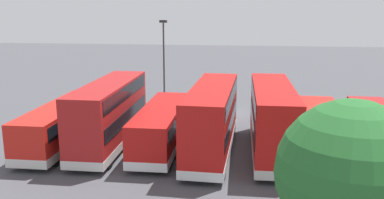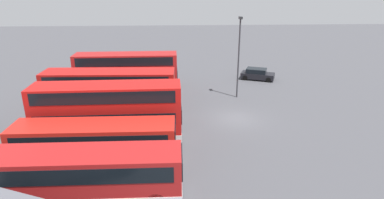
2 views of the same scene
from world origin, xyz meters
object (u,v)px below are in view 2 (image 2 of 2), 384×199
object	(u,v)px
bus_single_deck_near_end	(75,174)
bus_double_decker_third	(108,111)
bus_single_deck_second	(95,143)
bus_double_decker_sixth	(127,73)
lamp_post_tall	(239,52)
bus_double_decker_fourth	(111,95)
car_hatchback_silver	(257,74)
bus_single_deck_fifth	(122,91)
bus_single_deck_seventh	(129,72)

from	to	relation	value
bus_single_deck_near_end	bus_double_decker_third	xyz separation A→B (m)	(7.17, -0.51, 0.82)
bus_single_deck_second	bus_double_decker_third	world-z (taller)	bus_double_decker_third
bus_double_decker_sixth	lamp_post_tall	bearing A→B (deg)	-97.26
bus_double_decker_fourth	car_hatchback_silver	distance (m)	20.22
bus_single_deck_near_end	bus_single_deck_fifth	xyz separation A→B (m)	(14.62, -0.41, -0.00)
bus_single_deck_seventh	bus_single_deck_second	bearing A→B (deg)	-179.67
bus_single_deck_near_end	bus_single_deck_second	bearing A→B (deg)	-3.74
car_hatchback_silver	bus_double_decker_fourth	bearing A→B (deg)	127.28
bus_single_deck_fifth	bus_double_decker_sixth	size ratio (longest dim) A/B	0.93
bus_single_deck_seventh	bus_double_decker_sixth	bearing A→B (deg)	-175.48
bus_double_decker_third	bus_single_deck_seventh	bearing A→B (deg)	1.47
bus_double_decker_third	lamp_post_tall	world-z (taller)	lamp_post_tall
bus_single_deck_second	bus_double_decker_fourth	size ratio (longest dim) A/B	0.95
bus_single_deck_near_end	car_hatchback_silver	world-z (taller)	bus_single_deck_near_end
bus_double_decker_fourth	bus_double_decker_sixth	bearing A→B (deg)	-3.43
bus_single_deck_near_end	bus_double_decker_sixth	distance (m)	18.31
bus_single_deck_near_end	lamp_post_tall	xyz separation A→B (m)	(16.79, -12.18, 3.28)
bus_single_deck_seventh	lamp_post_tall	size ratio (longest dim) A/B	1.25
bus_single_deck_near_end	lamp_post_tall	size ratio (longest dim) A/B	1.40
bus_single_deck_near_end	lamp_post_tall	world-z (taller)	lamp_post_tall
bus_single_deck_near_end	bus_single_deck_seventh	distance (m)	21.66
bus_double_decker_fourth	car_hatchback_silver	xyz separation A→B (m)	(12.20, -16.03, -1.75)
bus_single_deck_fifth	bus_single_deck_second	bearing A→B (deg)	179.15
bus_double_decker_third	bus_single_deck_near_end	bearing A→B (deg)	175.91
bus_single_deck_near_end	bus_single_deck_second	size ratio (longest dim) A/B	1.11
car_hatchback_silver	bus_single_deck_seventh	bearing A→B (deg)	96.01
bus_double_decker_fourth	lamp_post_tall	distance (m)	13.67
bus_single_deck_second	bus_single_deck_seventh	xyz separation A→B (m)	(17.91, 0.10, -0.00)
bus_single_deck_second	lamp_post_tall	bearing A→B (deg)	-42.46
bus_single_deck_fifth	bus_double_decker_sixth	xyz separation A→B (m)	(3.67, -0.00, 0.83)
bus_double_decker_fourth	bus_single_deck_second	bearing A→B (deg)	-177.93
bus_double_decker_third	car_hatchback_silver	distance (m)	22.46
bus_single_deck_seventh	car_hatchback_silver	distance (m)	15.98
bus_single_deck_fifth	bus_double_decker_sixth	world-z (taller)	bus_double_decker_sixth
bus_double_decker_sixth	bus_single_deck_near_end	bearing A→B (deg)	178.72
bus_single_deck_near_end	bus_single_deck_second	distance (m)	3.75
bus_double_decker_sixth	car_hatchback_silver	bearing A→B (deg)	-72.10
bus_single_deck_seventh	car_hatchback_silver	world-z (taller)	bus_single_deck_seventh
bus_double_decker_sixth	bus_single_deck_seventh	distance (m)	3.48
bus_single_deck_seventh	bus_single_deck_fifth	bearing A→B (deg)	-177.85
bus_single_deck_near_end	bus_double_decker_sixth	world-z (taller)	bus_double_decker_sixth
bus_double_decker_third	bus_double_decker_sixth	bearing A→B (deg)	0.54
bus_single_deck_fifth	bus_single_deck_seventh	bearing A→B (deg)	2.15
car_hatchback_silver	bus_single_deck_second	bearing A→B (deg)	141.16
bus_single_deck_fifth	bus_double_decker_fourth	bearing A→B (deg)	173.01
bus_double_decker_fourth	bus_single_deck_seventh	distance (m)	10.57
lamp_post_tall	car_hatchback_silver	bearing A→B (deg)	-30.36
bus_single_deck_seventh	lamp_post_tall	distance (m)	13.40
bus_single_deck_second	bus_single_deck_seventh	distance (m)	17.91
lamp_post_tall	bus_single_deck_second	bearing A→B (deg)	137.54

